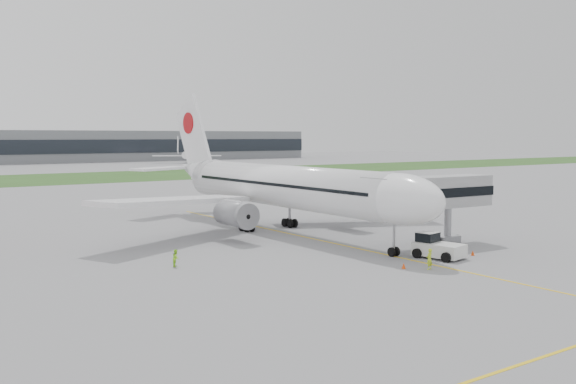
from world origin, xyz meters
TOP-DOWN VIEW (x-y plane):
  - ground at (0.00, 0.00)m, footprint 600.00×600.00m
  - apron_markings at (0.00, -5.00)m, footprint 70.00×70.00m
  - grass_strip at (0.00, 120.00)m, footprint 600.00×50.00m
  - airliner at (0.00, 4.87)m, footprint 48.13×53.95m
  - pushback_tug at (2.80, -17.78)m, footprint 3.89×5.04m
  - jet_bridge at (6.00, -13.13)m, footprint 16.47×4.69m
  - safety_cone_left at (-3.38, -19.70)m, footprint 0.37×0.37m
  - safety_cone_right at (6.60, -19.09)m, footprint 0.37×0.37m
  - ground_crew_near at (-1.78, -21.19)m, footprint 0.74×0.56m
  - ground_crew_far at (-19.33, -7.48)m, footprint 0.93×0.96m
  - distant_aircraft_right at (77.88, 189.02)m, footprint 37.72×36.41m

SIDE VIEW (x-z plane):
  - ground at x=0.00m, z-range 0.00..0.00m
  - apron_markings at x=0.00m, z-range -0.02..0.02m
  - distant_aircraft_right at x=77.88m, z-range -5.53..5.53m
  - grass_strip at x=0.00m, z-range 0.00..0.02m
  - safety_cone_right at x=6.60m, z-range 0.00..0.51m
  - safety_cone_left at x=-3.38m, z-range 0.00..0.51m
  - ground_crew_far at x=-19.33m, z-range 0.00..1.55m
  - ground_crew_near at x=-1.78m, z-range 0.00..1.83m
  - pushback_tug at x=2.80m, z-range -0.09..2.26m
  - jet_bridge at x=6.00m, z-range 1.81..9.38m
  - airliner at x=0.00m, z-range -3.28..14.60m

